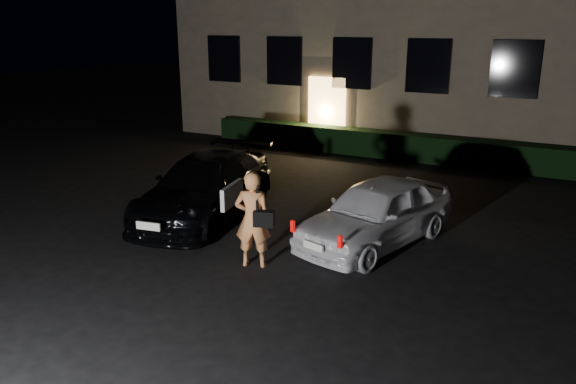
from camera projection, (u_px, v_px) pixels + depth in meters
The scene contains 5 objects.
ground at pixel (252, 291), 9.48m from camera, with size 80.00×80.00×0.00m, color black.
hedge at pixel (419, 148), 18.26m from camera, with size 15.00×0.70×0.85m, color black.
sedan at pixel (206, 187), 12.98m from camera, with size 2.75×5.08×1.40m.
hatch at pixel (376, 212), 11.33m from camera, with size 2.61×4.21×1.34m.
man at pixel (253, 219), 10.21m from camera, with size 0.84×0.64×1.82m.
Camera 1 is at (4.52, -7.32, 4.36)m, focal length 35.00 mm.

